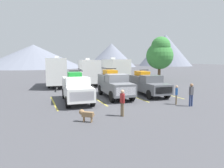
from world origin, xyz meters
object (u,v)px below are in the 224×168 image
Objects in this scene: pickup_truck_b at (114,84)px; camper_trailer_c at (115,70)px; person_c at (191,93)px; dog at (85,114)px; camper_trailer_a at (57,71)px; person_a at (122,101)px; pickup_truck_c at (147,84)px; pickup_truck_a at (76,88)px; camper_trailer_b at (88,71)px; person_b at (176,94)px.

camper_trailer_c is (4.15, 9.76, 0.79)m from pickup_truck_b.
person_c is 8.44m from dog.
camper_trailer_a is 15.69m from person_a.
pickup_truck_a is at bearing -176.30° from pickup_truck_c.
dog is at bearing -90.92° from camper_trailer_a.
camper_trailer_b is at bearing 69.63° from pickup_truck_a.
person_c is at bearing -75.93° from camper_trailer_b.
person_b is 7.95m from dog.
camper_trailer_b is 15.89m from person_c.
pickup_truck_c is 12.36m from camper_trailer_a.
camper_trailer_c is 15.48m from person_c.
camper_trailer_b is at bearing 104.07° from person_c.
camper_trailer_b reaches higher than dog.
camper_trailer_c is at bearing 68.91° from person_a.
dog is at bearing -124.75° from pickup_truck_b.
pickup_truck_b reaches higher than pickup_truck_c.
pickup_truck_a is at bearing 150.14° from person_b.
pickup_truck_c is at bearing 46.83° from person_a.
pickup_truck_b is 1.03× the size of pickup_truck_c.
person_a is at bearing -133.17° from pickup_truck_c.
camper_trailer_c reaches higher than person_a.
pickup_truck_b is 10.30m from camper_trailer_a.
pickup_truck_c is at bearing 37.64° from dog.
pickup_truck_b is 3.56m from pickup_truck_c.
person_c is (3.86, -15.38, -0.99)m from camper_trailer_b.
person_b is at bearing -54.79° from pickup_truck_b.
pickup_truck_c is 0.68× the size of camper_trailer_b.
pickup_truck_b is 0.72× the size of camper_trailer_a.
person_a is 1.11× the size of person_b.
camper_trailer_a reaches higher than person_a.
pickup_truck_b is 9.73m from camper_trailer_b.
pickup_truck_b is at bearing -113.01° from camper_trailer_c.
pickup_truck_c is at bearing 87.67° from person_b.
pickup_truck_c is 5.48m from person_c.
camper_trailer_a reaches higher than camper_trailer_c.
dog is at bearing -96.83° from pickup_truck_a.
person_b is at bearing -77.37° from camper_trailer_b.
person_b is (7.10, -4.08, -0.31)m from pickup_truck_a.
person_b is at bearing -92.33° from pickup_truck_c.
camper_trailer_a reaches higher than pickup_truck_b.
person_a is (-2.10, -15.81, -1.03)m from camper_trailer_b.
person_c is (0.61, -0.92, 0.13)m from person_b.
camper_trailer_c is 5.23× the size of person_a.
pickup_truck_c is 6.92× the size of dog.
pickup_truck_c is 4.56m from person_b.
person_c is (-0.17, -15.45, -1.04)m from camper_trailer_c.
person_c is (7.71, -4.99, -0.18)m from pickup_truck_a.
camper_trailer_b is (4.28, 0.31, -0.12)m from camper_trailer_a.
pickup_truck_c reaches higher than dog.
pickup_truck_a reaches higher than pickup_truck_c.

